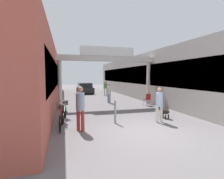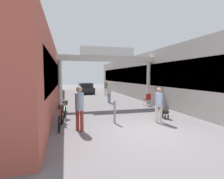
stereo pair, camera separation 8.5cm
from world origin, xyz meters
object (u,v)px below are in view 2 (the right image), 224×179
(pedestrian_carrying_crate, at_px, (109,92))
(bicycle_green_second, at_px, (64,112))
(dog_on_leash, at_px, (163,111))
(bollard_post_metal, at_px, (115,112))
(pedestrian_companion, at_px, (79,105))
(bicycle_red_nearest, at_px, (60,118))
(parked_car_black, at_px, (85,88))
(pedestrian_elderly_walking, at_px, (106,87))
(pedestrian_with_dog, at_px, (159,103))
(cafe_chair_red_nearer, at_px, (148,98))

(pedestrian_carrying_crate, distance_m, bicycle_green_second, 6.10)
(dog_on_leash, height_order, bollard_post_metal, bollard_post_metal)
(pedestrian_companion, relative_size, dog_on_leash, 2.18)
(pedestrian_companion, xyz_separation_m, pedestrian_carrying_crate, (2.94, 6.81, -0.12))
(bicycle_red_nearest, xyz_separation_m, bollard_post_metal, (2.42, 0.07, 0.12))
(bicycle_red_nearest, bearing_deg, parked_car_black, 79.52)
(bicycle_green_second, height_order, bollard_post_metal, bollard_post_metal)
(pedestrian_elderly_walking, xyz_separation_m, bollard_post_metal, (-2.28, -11.53, -0.44))
(pedestrian_elderly_walking, distance_m, bicycle_green_second, 11.33)
(pedestrian_carrying_crate, distance_m, pedestrian_elderly_walking, 5.52)
(pedestrian_with_dog, relative_size, bicycle_red_nearest, 0.98)
(pedestrian_carrying_crate, relative_size, dog_on_leash, 1.96)
(dog_on_leash, distance_m, cafe_chair_red_nearer, 3.79)
(pedestrian_carrying_crate, relative_size, cafe_chair_red_nearer, 1.81)
(dog_on_leash, xyz_separation_m, bollard_post_metal, (-2.75, -0.35, 0.18))
(pedestrian_companion, distance_m, cafe_chair_red_nearer, 7.15)
(dog_on_leash, height_order, bicycle_red_nearest, bicycle_red_nearest)
(pedestrian_with_dog, distance_m, pedestrian_companion, 3.74)
(bicycle_red_nearest, bearing_deg, pedestrian_elderly_walking, 67.95)
(pedestrian_with_dog, bearing_deg, parked_car_black, 96.69)
(bollard_post_metal, height_order, parked_car_black, parked_car_black)
(cafe_chair_red_nearer, bearing_deg, pedestrian_with_dog, -110.29)
(pedestrian_companion, distance_m, pedestrian_carrying_crate, 7.41)
(pedestrian_carrying_crate, relative_size, bicycle_red_nearest, 0.95)
(pedestrian_with_dog, xyz_separation_m, dog_on_leash, (0.68, 0.72, -0.57))
(pedestrian_carrying_crate, relative_size, bicycle_green_second, 0.95)
(bicycle_red_nearest, bearing_deg, bollard_post_metal, 1.63)
(pedestrian_elderly_walking, bearing_deg, dog_on_leash, -87.60)
(pedestrian_carrying_crate, height_order, cafe_chair_red_nearer, pedestrian_carrying_crate)
(pedestrian_with_dog, distance_m, cafe_chair_red_nearer, 4.70)
(pedestrian_elderly_walking, relative_size, bicycle_red_nearest, 1.02)
(pedestrian_elderly_walking, bearing_deg, bicycle_green_second, -113.69)
(pedestrian_companion, bearing_deg, bicycle_red_nearest, 140.12)
(dog_on_leash, distance_m, bollard_post_metal, 2.78)
(bicycle_red_nearest, height_order, parked_car_black, parked_car_black)
(pedestrian_elderly_walking, bearing_deg, pedestrian_companion, -107.86)
(bicycle_green_second, relative_size, bollard_post_metal, 1.55)
(bicycle_green_second, bearing_deg, pedestrian_with_dog, -19.50)
(bicycle_green_second, distance_m, cafe_chair_red_nearer, 6.61)
(pedestrian_elderly_walking, distance_m, bicycle_red_nearest, 12.53)
(pedestrian_companion, bearing_deg, cafe_chair_red_nearer, 41.47)
(bicycle_red_nearest, relative_size, bicycle_green_second, 1.00)
(bicycle_red_nearest, bearing_deg, pedestrian_carrying_crate, 59.09)
(pedestrian_carrying_crate, height_order, bicycle_green_second, pedestrian_carrying_crate)
(bicycle_red_nearest, distance_m, cafe_chair_red_nearer, 7.35)
(pedestrian_elderly_walking, relative_size, bicycle_green_second, 1.02)
(bollard_post_metal, bearing_deg, bicycle_green_second, 152.74)
(pedestrian_elderly_walking, bearing_deg, pedestrian_carrying_crate, -100.46)
(pedestrian_companion, xyz_separation_m, parked_car_black, (1.96, 15.35, -0.39))
(pedestrian_with_dog, height_order, pedestrian_companion, pedestrian_companion)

